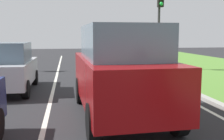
# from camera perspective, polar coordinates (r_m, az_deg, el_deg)

# --- Properties ---
(ground_plane) EXTENTS (60.00, 60.00, 0.00)m
(ground_plane) POSITION_cam_1_polar(r_m,az_deg,el_deg) (11.06, -8.57, -3.27)
(ground_plane) COLOR #262628
(lane_line_center) EXTENTS (0.12, 32.00, 0.01)m
(lane_line_center) POSITION_cam_1_polar(r_m,az_deg,el_deg) (11.07, -12.20, -3.33)
(lane_line_center) COLOR silver
(lane_line_center) RESTS_ON ground
(lane_line_right_edge) EXTENTS (0.12, 32.00, 0.01)m
(lane_line_right_edge) POSITION_cam_1_polar(r_m,az_deg,el_deg) (11.68, 9.40, -2.70)
(lane_line_right_edge) COLOR silver
(lane_line_right_edge) RESTS_ON ground
(curb_right) EXTENTS (0.24, 48.00, 0.12)m
(curb_right) POSITION_cam_1_polar(r_m,az_deg,el_deg) (11.84, 11.70, -2.34)
(curb_right) COLOR #9E9B93
(curb_right) RESTS_ON ground
(car_suv_ahead) EXTENTS (2.08, 4.55, 2.28)m
(car_suv_ahead) POSITION_cam_1_polar(r_m,az_deg,el_deg) (6.64, 1.71, -0.14)
(car_suv_ahead) COLOR maroon
(car_suv_ahead) RESTS_ON ground
(car_hatchback_far) EXTENTS (1.73, 3.70, 1.78)m
(car_hatchback_far) POSITION_cam_1_polar(r_m,az_deg,el_deg) (10.32, -21.23, 0.49)
(car_hatchback_far) COLOR #B7BABF
(car_hatchback_far) RESTS_ON ground
(traffic_light_near_right) EXTENTS (0.32, 0.50, 4.75)m
(traffic_light_near_right) POSITION_cam_1_polar(r_m,az_deg,el_deg) (15.56, 10.12, 11.62)
(traffic_light_near_right) COLOR #2D2D2D
(traffic_light_near_right) RESTS_ON ground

